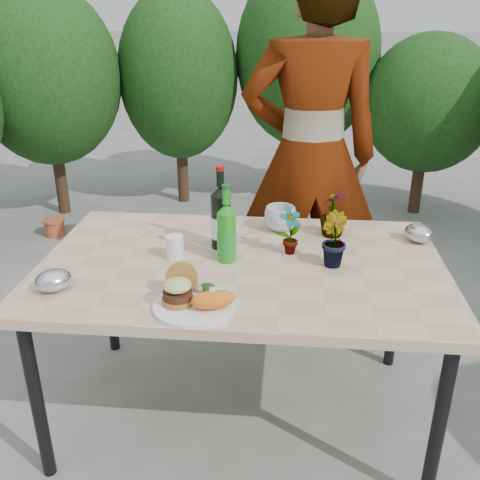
# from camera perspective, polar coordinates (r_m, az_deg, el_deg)

# --- Properties ---
(ground) EXTENTS (80.00, 80.00, 0.00)m
(ground) POSITION_cam_1_polar(r_m,az_deg,el_deg) (2.55, 0.17, -17.68)
(ground) COLOR slate
(ground) RESTS_ON ground
(patio_table) EXTENTS (1.60, 1.00, 0.75)m
(patio_table) POSITION_cam_1_polar(r_m,az_deg,el_deg) (2.15, 0.20, -3.72)
(patio_table) COLOR #D2AD8C
(patio_table) RESTS_ON ground
(shrub_hedge) EXTENTS (6.94, 5.09, 2.10)m
(shrub_hedge) POSITION_cam_1_polar(r_m,az_deg,el_deg) (3.41, 3.61, 14.14)
(shrub_hedge) COLOR #382316
(shrub_hedge) RESTS_ON ground
(dinner_plate) EXTENTS (0.28, 0.28, 0.01)m
(dinner_plate) POSITION_cam_1_polar(r_m,az_deg,el_deg) (1.82, -4.90, -6.97)
(dinner_plate) COLOR white
(dinner_plate) RESTS_ON patio_table
(burger_stack) EXTENTS (0.11, 0.16, 0.11)m
(burger_stack) POSITION_cam_1_polar(r_m,az_deg,el_deg) (1.82, -6.56, -5.13)
(burger_stack) COLOR #B7722D
(burger_stack) RESTS_ON dinner_plate
(sweet_potato) EXTENTS (0.17, 0.12, 0.06)m
(sweet_potato) POSITION_cam_1_polar(r_m,az_deg,el_deg) (1.78, -2.88, -6.35)
(sweet_potato) COLOR orange
(sweet_potato) RESTS_ON dinner_plate
(grilled_veg) EXTENTS (0.08, 0.05, 0.03)m
(grilled_veg) POSITION_cam_1_polar(r_m,az_deg,el_deg) (1.89, -3.92, -5.05)
(grilled_veg) COLOR olive
(grilled_veg) RESTS_ON dinner_plate
(wine_bottle) EXTENTS (0.08, 0.08, 0.35)m
(wine_bottle) POSITION_cam_1_polar(r_m,az_deg,el_deg) (2.21, -2.06, 2.31)
(wine_bottle) COLOR black
(wine_bottle) RESTS_ON patio_table
(sparkling_water) EXTENTS (0.08, 0.08, 0.32)m
(sparkling_water) POSITION_cam_1_polar(r_m,az_deg,el_deg) (2.09, -1.44, 0.68)
(sparkling_water) COLOR #208B19
(sparkling_water) RESTS_ON patio_table
(plastic_cup) EXTENTS (0.07, 0.07, 0.09)m
(plastic_cup) POSITION_cam_1_polar(r_m,az_deg,el_deg) (2.16, -6.98, -0.76)
(plastic_cup) COLOR white
(plastic_cup) RESTS_ON patio_table
(seedling_left) EXTENTS (0.13, 0.12, 0.20)m
(seedling_left) POSITION_cam_1_polar(r_m,az_deg,el_deg) (2.17, 5.37, 0.96)
(seedling_left) COLOR #1E571E
(seedling_left) RESTS_ON patio_table
(seedling_mid) EXTENTS (0.13, 0.14, 0.21)m
(seedling_mid) POSITION_cam_1_polar(r_m,az_deg,el_deg) (2.10, 9.88, 0.06)
(seedling_mid) COLOR #29571D
(seedling_mid) RESTS_ON patio_table
(seedling_right) EXTENTS (0.16, 0.16, 0.21)m
(seedling_right) POSITION_cam_1_polar(r_m,az_deg,el_deg) (2.37, 9.92, 2.79)
(seedling_right) COLOR #24521C
(seedling_right) RESTS_ON patio_table
(blue_bowl) EXTENTS (0.18, 0.18, 0.11)m
(blue_bowl) POSITION_cam_1_polar(r_m,az_deg,el_deg) (2.42, 4.31, 2.32)
(blue_bowl) COLOR silver
(blue_bowl) RESTS_ON patio_table
(foil_packet_left) EXTENTS (0.17, 0.17, 0.08)m
(foil_packet_left) POSITION_cam_1_polar(r_m,az_deg,el_deg) (2.02, -19.27, -4.08)
(foil_packet_left) COLOR silver
(foil_packet_left) RESTS_ON patio_table
(foil_packet_right) EXTENTS (0.17, 0.17, 0.08)m
(foil_packet_right) POSITION_cam_1_polar(r_m,az_deg,el_deg) (2.42, 18.53, 0.70)
(foil_packet_right) COLOR #B8BBC0
(foil_packet_right) RESTS_ON patio_table
(person) EXTENTS (0.76, 0.54, 1.95)m
(person) POSITION_cam_1_polar(r_m,az_deg,el_deg) (2.79, 7.49, 8.69)
(person) COLOR #986D4C
(person) RESTS_ON ground
(terracotta_pot) EXTENTS (0.17, 0.17, 0.14)m
(terracotta_pot) POSITION_cam_1_polar(r_m,az_deg,el_deg) (4.50, -19.17, 1.31)
(terracotta_pot) COLOR #C14F31
(terracotta_pot) RESTS_ON ground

